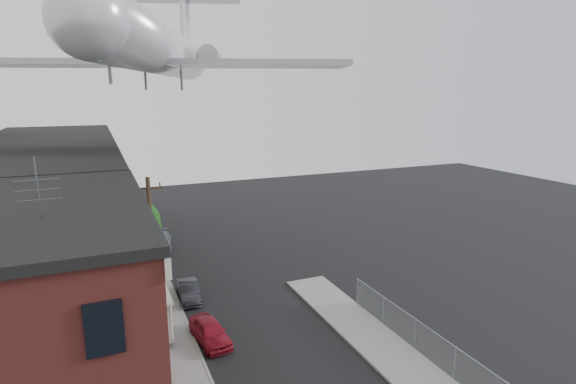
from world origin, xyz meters
The scene contains 17 objects.
sidewalk_left centered at (-5.50, 24.00, 0.06)m, with size 3.00×62.00×0.12m, color gray.
sidewalk_right centered at (5.50, 6.00, 0.06)m, with size 3.00×26.00×0.12m, color gray.
curb_left centered at (-4.05, 24.00, 0.07)m, with size 0.15×62.00×0.14m, color gray.
curb_right centered at (4.05, 6.00, 0.07)m, with size 0.15×26.00×0.14m, color gray.
corner_building centered at (-12.00, 7.00, 5.16)m, with size 10.31×12.30×12.15m.
row_house_a centered at (-11.96, 16.50, 5.13)m, with size 11.98×7.00×10.30m.
row_house_b centered at (-11.96, 23.50, 5.13)m, with size 11.98×7.00×10.30m.
row_house_c centered at (-11.96, 30.50, 5.13)m, with size 11.98×7.00×10.30m.
row_house_d centered at (-11.96, 37.50, 5.13)m, with size 11.98×7.00×10.30m.
row_house_e centered at (-11.96, 44.50, 5.13)m, with size 11.98×7.00×10.30m.
chainlink_fence centered at (7.00, 5.00, 1.00)m, with size 0.06×18.06×1.90m.
utility_pole centered at (-5.60, 18.00, 4.67)m, with size 1.80×0.26×9.00m.
street_tree centered at (-5.27, 27.92, 3.45)m, with size 3.22×3.20×5.20m.
car_near centered at (-3.21, 13.31, 0.65)m, with size 1.55×3.84×1.31m, color maroon.
car_mid centered at (-3.25, 19.28, 0.61)m, with size 1.28×3.68×1.21m, color black.
car_far centered at (-3.60, 30.71, 0.68)m, with size 1.89×4.66×1.35m, color slate.
airplane centered at (-3.58, 23.68, 16.96)m, with size 25.41×29.10×8.47m.
Camera 1 is at (-8.32, -9.86, 13.95)m, focal length 28.00 mm.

